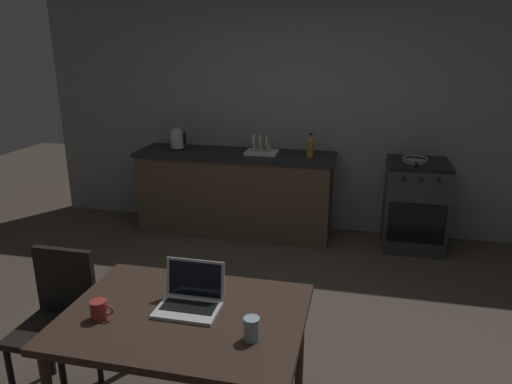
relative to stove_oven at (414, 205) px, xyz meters
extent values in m
plane|color=#473D33|center=(-1.31, -2.07, -0.46)|extent=(12.00, 12.00, 0.00)
cube|color=gray|center=(-1.01, 0.35, 0.97)|extent=(6.40, 0.10, 2.84)
cube|color=#4C3D2D|center=(-1.91, 0.00, -0.02)|extent=(2.10, 0.60, 0.87)
cube|color=black|center=(-1.91, 0.00, 0.44)|extent=(2.16, 0.64, 0.04)
cube|color=#2D2D30|center=(0.00, 0.00, -0.02)|extent=(0.60, 0.60, 0.87)
cube|color=black|center=(0.00, 0.00, 0.44)|extent=(0.60, 0.60, 0.04)
cube|color=black|center=(0.00, -0.30, -0.09)|extent=(0.54, 0.01, 0.40)
cylinder|color=black|center=(-0.16, -0.31, 0.36)|extent=(0.04, 0.02, 0.04)
cylinder|color=black|center=(0.00, -0.31, 0.36)|extent=(0.04, 0.02, 0.04)
cylinder|color=black|center=(0.16, -0.31, 0.36)|extent=(0.04, 0.02, 0.04)
cube|color=#332319|center=(-1.40, -2.87, 0.25)|extent=(1.22, 0.89, 0.04)
cylinder|color=#332319|center=(-1.95, -2.49, -0.11)|extent=(0.05, 0.05, 0.69)
cylinder|color=#332319|center=(-0.85, -2.49, -0.11)|extent=(0.05, 0.05, 0.69)
cube|color=black|center=(-2.25, -2.80, 0.00)|extent=(0.40, 0.40, 0.04)
cube|color=black|center=(-2.25, -2.62, 0.23)|extent=(0.38, 0.04, 0.42)
cylinder|color=black|center=(-2.42, -2.97, -0.24)|extent=(0.04, 0.04, 0.43)
cylinder|color=black|center=(-2.42, -2.63, -0.24)|extent=(0.04, 0.04, 0.43)
cylinder|color=black|center=(-2.08, -2.63, -0.24)|extent=(0.04, 0.04, 0.43)
cube|color=silver|center=(-1.38, -2.85, 0.28)|extent=(0.32, 0.22, 0.02)
cube|color=black|center=(-1.38, -2.83, 0.29)|extent=(0.28, 0.12, 0.00)
cube|color=silver|center=(-1.38, -2.72, 0.39)|extent=(0.32, 0.04, 0.21)
cube|color=black|center=(-1.38, -2.73, 0.39)|extent=(0.29, 0.03, 0.18)
cylinder|color=black|center=(-2.57, 0.00, 0.47)|extent=(0.16, 0.16, 0.02)
cylinder|color=#B2B5BA|center=(-2.57, 0.00, 0.58)|extent=(0.15, 0.15, 0.20)
cylinder|color=#B2B5BA|center=(-2.57, 0.00, 0.69)|extent=(0.09, 0.09, 0.02)
cube|color=black|center=(-2.48, 0.00, 0.59)|extent=(0.02, 0.02, 0.14)
cylinder|color=#8C601E|center=(-1.09, -0.05, 0.54)|extent=(0.08, 0.08, 0.17)
cone|color=#8C601E|center=(-1.09, -0.05, 0.66)|extent=(0.08, 0.08, 0.06)
cylinder|color=black|center=(-1.09, -0.05, 0.70)|extent=(0.03, 0.03, 0.02)
cylinder|color=gray|center=(-0.04, -0.02, 0.46)|extent=(0.24, 0.24, 0.01)
torus|color=gray|center=(-0.04, -0.02, 0.49)|extent=(0.25, 0.25, 0.02)
cylinder|color=black|center=(-0.04, -0.23, 0.48)|extent=(0.02, 0.18, 0.02)
cylinder|color=#9E2D28|center=(-1.79, -3.01, 0.32)|extent=(0.08, 0.08, 0.10)
torus|color=#9E2D28|center=(-1.74, -3.01, 0.33)|extent=(0.05, 0.01, 0.05)
cylinder|color=#99B7C6|center=(-1.01, -3.01, 0.33)|extent=(0.08, 0.08, 0.11)
cube|color=silver|center=(-1.61, 0.00, 0.47)|extent=(0.34, 0.26, 0.03)
cylinder|color=beige|center=(-1.68, 0.00, 0.58)|extent=(0.04, 0.18, 0.18)
cylinder|color=beige|center=(-1.61, 0.00, 0.58)|extent=(0.04, 0.18, 0.18)
cylinder|color=beige|center=(-1.54, 0.00, 0.58)|extent=(0.04, 0.18, 0.18)
camera|label=1|loc=(-0.57, -4.83, 1.58)|focal=33.07mm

